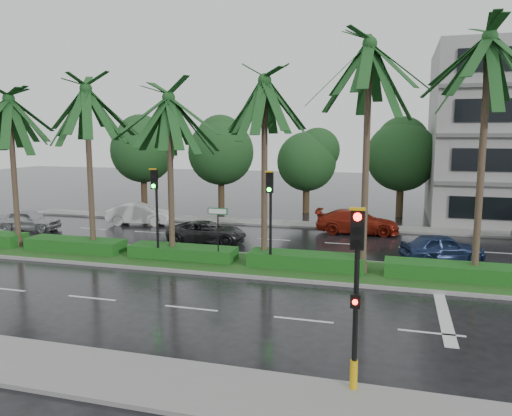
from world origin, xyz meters
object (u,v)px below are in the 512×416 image
(car_darkgrey, at_px, (207,232))
(car_blue, at_px, (442,248))
(car_white, at_px, (140,214))
(car_silver, at_px, (29,220))
(signal_near, at_px, (356,292))
(street_sign, at_px, (218,222))
(car_red, at_px, (357,222))
(signal_median_left, at_px, (156,201))

(car_darkgrey, distance_m, car_blue, 12.41)
(car_white, bearing_deg, car_silver, 114.20)
(signal_near, xyz_separation_m, car_silver, (-21.58, 14.85, -1.84))
(car_white, bearing_deg, street_sign, -144.26)
(car_darkgrey, xyz_separation_m, car_red, (7.89, 5.10, 0.12))
(street_sign, height_order, car_white, street_sign)
(signal_near, bearing_deg, car_red, 94.37)
(car_silver, xyz_separation_m, car_red, (20.08, 4.77, 0.07))
(signal_median_left, height_order, car_silver, signal_median_left)
(signal_median_left, relative_size, car_darkgrey, 0.99)
(signal_near, relative_size, car_blue, 1.12)
(car_red, bearing_deg, car_white, 91.52)
(signal_near, distance_m, car_blue, 14.23)
(signal_median_left, xyz_separation_m, car_darkgrey, (0.61, 4.84, -2.38))
(car_darkgrey, bearing_deg, car_blue, -101.16)
(car_white, bearing_deg, signal_near, -149.14)
(street_sign, xyz_separation_m, car_red, (5.50, 9.75, -1.39))
(car_white, distance_m, car_darkgrey, 7.69)
(signal_near, bearing_deg, signal_median_left, 135.91)
(signal_near, distance_m, signal_median_left, 13.93)
(car_blue, bearing_deg, car_silver, 66.56)
(car_blue, bearing_deg, street_sign, 90.43)
(signal_median_left, height_order, car_blue, signal_median_left)
(signal_median_left, height_order, car_white, signal_median_left)
(car_red, relative_size, car_blue, 1.29)
(signal_near, xyz_separation_m, street_sign, (-7.00, 9.87, -0.38))
(car_white, distance_m, car_blue, 19.49)
(car_silver, relative_size, car_darkgrey, 0.88)
(signal_near, bearing_deg, street_sign, 125.34)
(car_silver, relative_size, car_red, 0.77)
(car_silver, distance_m, car_white, 6.87)
(car_silver, bearing_deg, car_white, -63.05)
(street_sign, relative_size, car_silver, 0.67)
(car_silver, bearing_deg, signal_near, -131.30)
(signal_near, relative_size, street_sign, 1.68)
(car_silver, height_order, car_blue, car_blue)
(street_sign, bearing_deg, signal_median_left, -176.53)
(street_sign, bearing_deg, signal_near, -54.66)
(signal_near, height_order, car_silver, signal_near)
(street_sign, xyz_separation_m, car_silver, (-14.58, 4.98, -1.46))
(car_darkgrey, height_order, car_blue, car_blue)
(signal_median_left, bearing_deg, car_darkgrey, 82.77)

